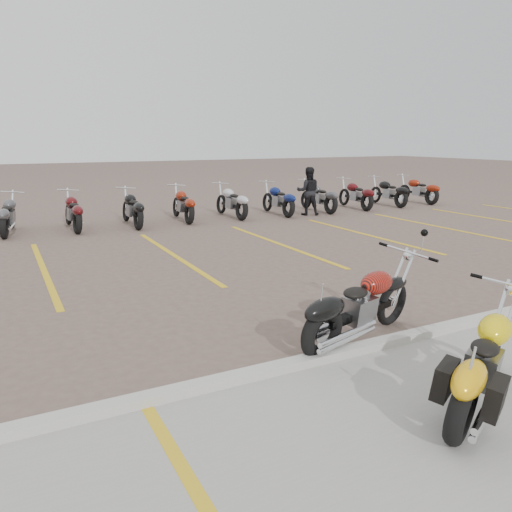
{
  "coord_description": "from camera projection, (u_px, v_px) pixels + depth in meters",
  "views": [
    {
      "loc": [
        -3.37,
        -6.41,
        2.55
      ],
      "look_at": [
        0.14,
        0.33,
        0.75
      ],
      "focal_mm": 35.0,
      "sensor_mm": 36.0,
      "label": 1
    }
  ],
  "objects": [
    {
      "name": "flame_cruiser",
      "position": [
        355.0,
        309.0,
        6.3
      ],
      "size": [
        2.12,
        0.73,
        0.89
      ],
      "rotation": [
        0.12,
        0.0,
        0.28
      ],
      "color": "black",
      "rests_on": "ground"
    },
    {
      "name": "bg_bike_row",
      "position": [
        156.0,
        205.0,
        15.23
      ],
      "size": [
        22.24,
        2.04,
        1.1
      ],
      "color": "black",
      "rests_on": "ground"
    },
    {
      "name": "curb",
      "position": [
        337.0,
        354.0,
        5.89
      ],
      "size": [
        60.0,
        0.18,
        0.12
      ],
      "primitive_type": "cube",
      "color": "#ADAAA3",
      "rests_on": "ground"
    },
    {
      "name": "ground",
      "position": [
        258.0,
        309.0,
        7.63
      ],
      "size": [
        100.0,
        100.0,
        0.0
      ],
      "primitive_type": "plane",
      "color": "#6D574E",
      "rests_on": "ground"
    },
    {
      "name": "person_b",
      "position": [
        308.0,
        191.0,
        16.77
      ],
      "size": [
        0.98,
        0.9,
        1.61
      ],
      "primitive_type": "imported",
      "rotation": [
        0.0,
        0.0,
        2.66
      ],
      "color": "black",
      "rests_on": "ground"
    },
    {
      "name": "parking_stripes",
      "position": [
        175.0,
        256.0,
        11.08
      ],
      "size": [
        38.0,
        5.5,
        0.01
      ],
      "primitive_type": null,
      "color": "gold",
      "rests_on": "ground"
    },
    {
      "name": "yellow_cruiser",
      "position": [
        476.0,
        367.0,
        4.74
      ],
      "size": [
        1.93,
        1.1,
        0.87
      ],
      "rotation": [
        0.11,
        0.0,
        0.48
      ],
      "color": "black",
      "rests_on": "ground"
    }
  ]
}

